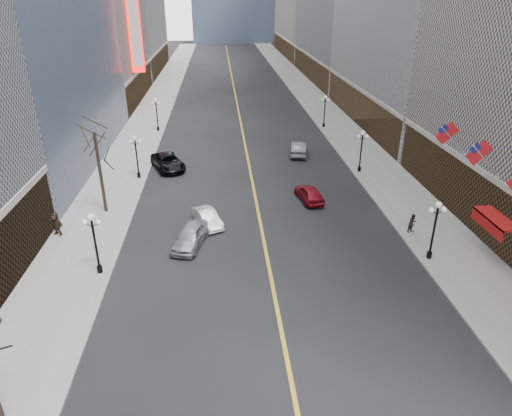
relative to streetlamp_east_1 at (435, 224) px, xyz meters
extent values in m
cube|color=gray|center=(2.20, 40.00, -2.83)|extent=(6.00, 230.00, 0.15)
cube|color=gray|center=(-25.80, 40.00, -2.83)|extent=(6.00, 230.00, 0.15)
cube|color=gold|center=(-11.80, 50.00, -2.89)|extent=(0.25, 200.00, 0.02)
cube|color=#47382F|center=(6.60, 38.00, -0.30)|extent=(2.80, 35.00, 5.00)
cube|color=#47382F|center=(6.60, 76.00, -0.30)|extent=(2.80, 39.00, 5.00)
cube|color=#47382F|center=(6.60, 119.00, -0.30)|extent=(2.80, 45.00, 5.00)
cube|color=#47382F|center=(-30.20, 57.00, -0.30)|extent=(2.80, 29.00, 5.00)
cube|color=#47382F|center=(-30.20, 91.00, -0.30)|extent=(2.80, 37.00, 5.00)
cylinder|color=black|center=(0.00, 0.00, -2.50)|extent=(0.36, 0.36, 0.50)
cylinder|color=black|center=(0.00, 0.00, -0.75)|extent=(0.16, 0.16, 4.00)
sphere|color=white|center=(0.00, 0.00, 1.55)|extent=(0.44, 0.44, 0.44)
sphere|color=white|center=(-0.45, 0.00, 1.15)|extent=(0.36, 0.36, 0.36)
sphere|color=white|center=(0.45, 0.00, 1.15)|extent=(0.36, 0.36, 0.36)
cylinder|color=black|center=(0.00, 18.00, -2.50)|extent=(0.36, 0.36, 0.50)
cylinder|color=black|center=(0.00, 18.00, -0.75)|extent=(0.16, 0.16, 4.00)
sphere|color=white|center=(0.00, 18.00, 1.55)|extent=(0.44, 0.44, 0.44)
sphere|color=white|center=(-0.45, 18.00, 1.15)|extent=(0.36, 0.36, 0.36)
sphere|color=white|center=(0.45, 18.00, 1.15)|extent=(0.36, 0.36, 0.36)
cylinder|color=black|center=(0.00, 36.00, -2.50)|extent=(0.36, 0.36, 0.50)
cylinder|color=black|center=(0.00, 36.00, -0.75)|extent=(0.16, 0.16, 4.00)
sphere|color=white|center=(0.00, 36.00, 1.55)|extent=(0.44, 0.44, 0.44)
sphere|color=white|center=(-0.45, 36.00, 1.15)|extent=(0.36, 0.36, 0.36)
sphere|color=white|center=(0.45, 36.00, 1.15)|extent=(0.36, 0.36, 0.36)
cylinder|color=black|center=(-23.60, 0.00, -2.50)|extent=(0.36, 0.36, 0.50)
cylinder|color=black|center=(-23.60, 0.00, -0.75)|extent=(0.16, 0.16, 4.00)
sphere|color=white|center=(-23.60, 0.00, 1.55)|extent=(0.44, 0.44, 0.44)
sphere|color=white|center=(-24.05, 0.00, 1.15)|extent=(0.36, 0.36, 0.36)
sphere|color=white|center=(-23.15, 0.00, 1.15)|extent=(0.36, 0.36, 0.36)
cylinder|color=black|center=(-23.60, 18.00, -2.50)|extent=(0.36, 0.36, 0.50)
cylinder|color=black|center=(-23.60, 18.00, -0.75)|extent=(0.16, 0.16, 4.00)
sphere|color=white|center=(-23.60, 18.00, 1.55)|extent=(0.44, 0.44, 0.44)
sphere|color=white|center=(-24.05, 18.00, 1.15)|extent=(0.36, 0.36, 0.36)
sphere|color=white|center=(-23.15, 18.00, 1.15)|extent=(0.36, 0.36, 0.36)
cylinder|color=black|center=(-23.60, 36.00, -2.50)|extent=(0.36, 0.36, 0.50)
cylinder|color=black|center=(-23.60, 36.00, -0.75)|extent=(0.16, 0.16, 4.00)
sphere|color=white|center=(-23.60, 36.00, 1.55)|extent=(0.44, 0.44, 0.44)
sphere|color=white|center=(-24.05, 36.00, 1.15)|extent=(0.36, 0.36, 0.36)
sphere|color=white|center=(-23.15, 36.00, 1.15)|extent=(0.36, 0.36, 0.36)
cylinder|color=#B2B2B7|center=(4.00, 2.00, 3.90)|extent=(2.49, 0.12, 2.49)
cube|color=red|center=(3.35, 2.00, 4.55)|extent=(1.94, 0.04, 1.94)
cube|color=navy|center=(3.00, 2.00, 4.90)|extent=(0.88, 0.06, 0.88)
cylinder|color=#B2B2B7|center=(4.00, 7.00, 3.90)|extent=(2.49, 0.12, 2.49)
cube|color=red|center=(3.35, 7.00, 4.55)|extent=(1.94, 0.04, 1.94)
cube|color=navy|center=(3.00, 7.00, 4.90)|extent=(0.88, 0.06, 0.88)
cube|color=maroon|center=(4.50, 0.00, 0.30)|extent=(1.40, 4.00, 0.15)
cube|color=maroon|center=(3.85, 0.00, -0.10)|extent=(0.10, 4.00, 0.90)
cube|color=red|center=(-27.70, 50.00, 9.10)|extent=(2.00, 0.50, 12.00)
cube|color=white|center=(-27.65, 50.00, 9.10)|extent=(1.40, 0.55, 10.00)
cylinder|color=#2D231C|center=(-25.30, 10.00, 0.85)|extent=(0.28, 0.28, 7.20)
imported|color=#A7A9AF|center=(-17.52, 3.49, -2.09)|extent=(3.11, 5.13, 1.63)
imported|color=silver|center=(-16.24, 6.82, -2.25)|extent=(2.83, 4.21, 1.31)
imported|color=black|center=(-20.80, 20.72, -2.08)|extent=(4.67, 6.47, 1.63)
imported|color=maroon|center=(-6.83, 11.07, -2.16)|extent=(2.48, 4.61, 1.49)
imported|color=#4F5357|center=(-5.59, 24.42, -2.06)|extent=(2.68, 5.34, 1.68)
imported|color=black|center=(0.26, 3.95, -1.95)|extent=(0.89, 0.72, 1.60)
imported|color=#2E2319|center=(-28.20, 5.83, -1.79)|extent=(1.79, 1.37, 1.92)
camera|label=1|loc=(-14.95, -27.51, 14.87)|focal=32.00mm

